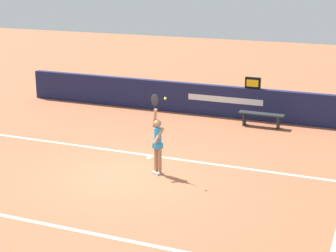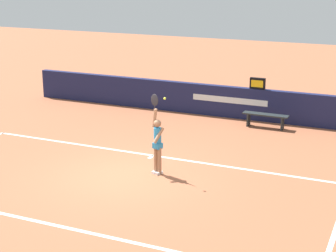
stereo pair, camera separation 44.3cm
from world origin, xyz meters
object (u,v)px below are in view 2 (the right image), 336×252
at_px(speed_display, 258,83).
at_px(tennis_player, 157,142).
at_px(courtside_bench_near, 265,117).
at_px(tennis_ball, 165,98).

distance_m(speed_display, tennis_player, 6.81).
xyz_separation_m(speed_display, courtside_bench_near, (0.58, -0.88, -1.05)).
relative_size(speed_display, tennis_ball, 8.54).
bearing_deg(courtside_bench_near, speed_display, 123.60).
height_order(speed_display, tennis_player, tennis_player).
distance_m(tennis_player, courtside_bench_near, 6.08).
distance_m(speed_display, courtside_bench_near, 1.48).
bearing_deg(tennis_ball, speed_display, 83.74).
xyz_separation_m(speed_display, tennis_ball, (-0.76, -6.91, 0.85)).
height_order(speed_display, tennis_ball, tennis_ball).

